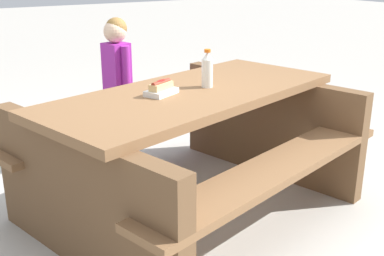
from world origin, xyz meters
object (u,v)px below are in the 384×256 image
(soda_bottle, at_px, (207,70))
(child_in_coat, at_px, (117,72))
(hotdog_tray, at_px, (161,89))
(picnic_table, at_px, (192,141))

(soda_bottle, bearing_deg, child_in_coat, -81.29)
(soda_bottle, distance_m, child_in_coat, 0.96)
(hotdog_tray, distance_m, child_in_coat, 0.97)
(child_in_coat, bearing_deg, hotdog_tray, 80.29)
(hotdog_tray, bearing_deg, picnic_table, 178.30)
(picnic_table, relative_size, soda_bottle, 9.59)
(hotdog_tray, xyz_separation_m, child_in_coat, (-0.16, -0.95, -0.10))
(picnic_table, bearing_deg, child_in_coat, -88.08)
(hotdog_tray, bearing_deg, child_in_coat, -99.71)
(picnic_table, bearing_deg, soda_bottle, -173.07)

